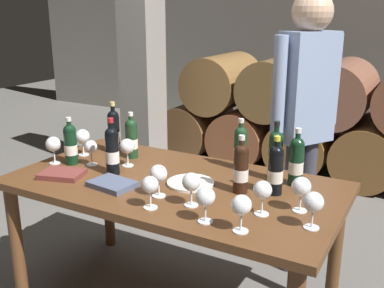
{
  "coord_description": "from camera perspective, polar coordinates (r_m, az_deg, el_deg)",
  "views": [
    {
      "loc": [
        1.13,
        -1.84,
        1.61
      ],
      "look_at": [
        0.0,
        0.2,
        0.91
      ],
      "focal_mm": 41.96,
      "sensor_mm": 36.0,
      "label": 1
    }
  ],
  "objects": [
    {
      "name": "wine_glass_6",
      "position": [
        2.54,
        -8.25,
        -0.37
      ],
      "size": [
        0.09,
        0.09,
        0.16
      ],
      "color": "white",
      "rests_on": "dining_table"
    },
    {
      "name": "cellar_back_wall",
      "position": [
        6.15,
        18.92,
        13.92
      ],
      "size": [
        10.0,
        0.24,
        2.8
      ],
      "primitive_type": "cube",
      "color": "gray",
      "rests_on": "ground_plane"
    },
    {
      "name": "wine_glass_4",
      "position": [
        2.78,
        -13.75,
        0.86
      ],
      "size": [
        0.09,
        0.09,
        0.16
      ],
      "color": "white",
      "rests_on": "dining_table"
    },
    {
      "name": "wine_bottle_2",
      "position": [
        2.68,
        -7.7,
        0.77
      ],
      "size": [
        0.07,
        0.07,
        0.28
      ],
      "color": "#19381E",
      "rests_on": "dining_table"
    },
    {
      "name": "wine_glass_10",
      "position": [
        2.11,
        -4.3,
        -3.86
      ],
      "size": [
        0.08,
        0.08,
        0.16
      ],
      "color": "white",
      "rests_on": "dining_table"
    },
    {
      "name": "wine_bottle_6",
      "position": [
        2.42,
        -10.11,
        -0.8
      ],
      "size": [
        0.07,
        0.07,
        0.31
      ],
      "color": "black",
      "rests_on": "dining_table"
    },
    {
      "name": "wine_glass_1",
      "position": [
        1.87,
        15.17,
        -7.25
      ],
      "size": [
        0.08,
        0.08,
        0.16
      ],
      "color": "white",
      "rests_on": "dining_table"
    },
    {
      "name": "wine_bottle_5",
      "position": [
        2.16,
        6.23,
        -3.03
      ],
      "size": [
        0.07,
        0.07,
        0.29
      ],
      "color": "black",
      "rests_on": "dining_table"
    },
    {
      "name": "tasting_notebook",
      "position": [
        2.48,
        -16.17,
        -3.69
      ],
      "size": [
        0.26,
        0.22,
        0.03
      ],
      "primitive_type": "cube",
      "rotation": [
        0.0,
        0.0,
        0.29
      ],
      "color": "brown",
      "rests_on": "dining_table"
    },
    {
      "name": "wine_glass_8",
      "position": [
        1.94,
        8.96,
        -5.92
      ],
      "size": [
        0.08,
        0.08,
        0.16
      ],
      "color": "white",
      "rests_on": "dining_table"
    },
    {
      "name": "wine_glass_2",
      "position": [
        2.59,
        -12.73,
        -0.46
      ],
      "size": [
        0.07,
        0.07,
        0.15
      ],
      "color": "white",
      "rests_on": "dining_table"
    },
    {
      "name": "sommelier_presenting",
      "position": [
        2.73,
        14.19,
        4.25
      ],
      "size": [
        0.32,
        0.43,
        1.72
      ],
      "color": "#383842",
      "rests_on": "ground_plane"
    },
    {
      "name": "wine_glass_7",
      "position": [
        2.67,
        -17.22,
        -0.08
      ],
      "size": [
        0.09,
        0.09,
        0.16
      ],
      "color": "white",
      "rests_on": "dining_table"
    },
    {
      "name": "stone_pillar",
      "position": [
        4.22,
        -6.41,
        12.42
      ],
      "size": [
        0.32,
        0.32,
        2.6
      ],
      "primitive_type": "cube",
      "color": "gray",
      "rests_on": "ground_plane"
    },
    {
      "name": "wine_bottle_1",
      "position": [
        2.29,
        13.11,
        -2.08
      ],
      "size": [
        0.07,
        0.07,
        0.3
      ],
      "color": "black",
      "rests_on": "dining_table"
    },
    {
      "name": "leather_ledger",
      "position": [
        2.28,
        -10.09,
        -5.05
      ],
      "size": [
        0.24,
        0.19,
        0.03
      ],
      "primitive_type": "cube",
      "rotation": [
        0.0,
        0.0,
        -0.12
      ],
      "color": "#4C5670",
      "rests_on": "dining_table"
    },
    {
      "name": "wine_bottle_7",
      "position": [
        2.34,
        10.55,
        -1.38
      ],
      "size": [
        0.07,
        0.07,
        0.31
      ],
      "color": "black",
      "rests_on": "dining_table"
    },
    {
      "name": "wine_bottle_0",
      "position": [
        2.48,
        6.18,
        -0.39
      ],
      "size": [
        0.07,
        0.07,
        0.28
      ],
      "color": "#19381E",
      "rests_on": "dining_table"
    },
    {
      "name": "wine_glass_9",
      "position": [
        1.79,
        6.29,
        -7.85
      ],
      "size": [
        0.08,
        0.08,
        0.16
      ],
      "color": "white",
      "rests_on": "dining_table"
    },
    {
      "name": "barrel_stack",
      "position": [
        4.7,
        14.31,
        3.09
      ],
      "size": [
        3.12,
        0.9,
        1.15
      ],
      "color": "brown",
      "rests_on": "ground_plane"
    },
    {
      "name": "wine_bottle_3",
      "position": [
        2.63,
        -15.18,
        0.03
      ],
      "size": [
        0.07,
        0.07,
        0.27
      ],
      "color": "black",
      "rests_on": "dining_table"
    },
    {
      "name": "wine_glass_3",
      "position": [
        2.01,
        13.72,
        -5.39
      ],
      "size": [
        0.09,
        0.09,
        0.16
      ],
      "color": "white",
      "rests_on": "dining_table"
    },
    {
      "name": "wine_bottle_8",
      "position": [
        2.79,
        -9.91,
        1.65
      ],
      "size": [
        0.07,
        0.07,
        0.32
      ],
      "color": "black",
      "rests_on": "dining_table"
    },
    {
      "name": "dining_table",
      "position": [
        2.36,
        -2.37,
        -6.86
      ],
      "size": [
        1.7,
        0.9,
        0.76
      ],
      "color": "brown",
      "rests_on": "ground_plane"
    },
    {
      "name": "wine_glass_11",
      "position": [
        2.0,
        -0.09,
        -4.94
      ],
      "size": [
        0.08,
        0.08,
        0.16
      ],
      "color": "white",
      "rests_on": "dining_table"
    },
    {
      "name": "wine_glass_5",
      "position": [
        1.85,
        1.71,
        -6.81
      ],
      "size": [
        0.08,
        0.08,
        0.16
      ],
      "color": "white",
      "rests_on": "dining_table"
    },
    {
      "name": "wine_glass_0",
      "position": [
        1.99,
        -5.37,
        -5.3
      ],
      "size": [
        0.08,
        0.08,
        0.15
      ],
      "color": "white",
      "rests_on": "dining_table"
    },
    {
      "name": "serving_plate",
      "position": [
        2.28,
        -0.2,
        -4.97
      ],
      "size": [
        0.24,
        0.24,
        0.01
      ],
      "primitive_type": "cylinder",
      "color": "white",
      "rests_on": "dining_table"
    },
    {
      "name": "wine_bottle_4",
      "position": [
        2.17,
        10.58,
        -3.16
      ],
      "size": [
        0.07,
        0.07,
        0.29
      ],
      "color": "black",
      "rests_on": "dining_table"
    }
  ]
}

